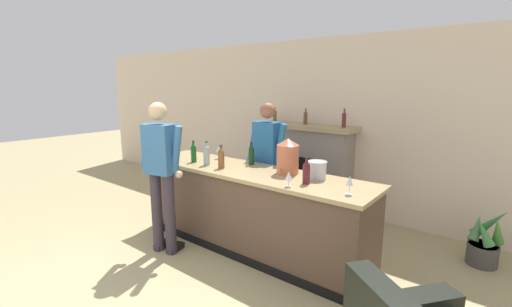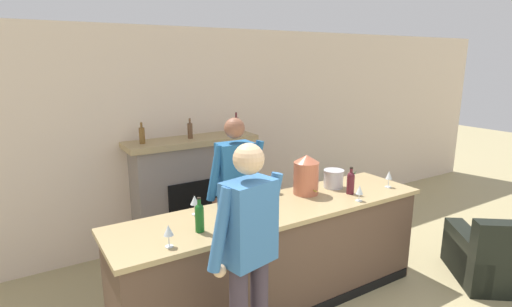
% 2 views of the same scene
% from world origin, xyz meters
% --- Properties ---
extents(wall_back_panel, '(12.00, 0.07, 2.75)m').
position_xyz_m(wall_back_panel, '(0.00, 4.01, 1.38)').
color(wall_back_panel, beige).
rests_on(wall_back_panel, ground_plane).
extents(bar_counter, '(3.15, 0.78, 1.01)m').
position_xyz_m(bar_counter, '(0.07, 2.11, 0.51)').
color(bar_counter, brown).
rests_on(bar_counter, ground_plane).
extents(fireplace_stone, '(1.63, 0.52, 1.69)m').
position_xyz_m(fireplace_stone, '(-0.09, 3.75, 0.71)').
color(fireplace_stone, gray).
rests_on(fireplace_stone, ground_plane).
extents(armchair_black, '(1.19, 1.20, 0.80)m').
position_xyz_m(armchair_black, '(2.32, 1.15, 0.26)').
color(armchair_black, black).
rests_on(armchair_black, ground_plane).
extents(potted_plant_corner, '(0.41, 0.41, 0.68)m').
position_xyz_m(potted_plant_corner, '(2.45, 3.44, 0.27)').
color(potted_plant_corner, '#474641').
rests_on(potted_plant_corner, ground_plane).
extents(person_customer, '(0.65, 0.36, 1.84)m').
position_xyz_m(person_customer, '(-0.67, 1.39, 1.02)').
color(person_customer, '#3C323C').
rests_on(person_customer, ground_plane).
extents(person_bartender, '(0.66, 0.31, 1.80)m').
position_xyz_m(person_bartender, '(-0.07, 2.67, 1.00)').
color(person_bartender, '#19282B').
rests_on(person_bartender, ground_plane).
extents(copper_dispenser, '(0.26, 0.30, 0.41)m').
position_xyz_m(copper_dispenser, '(0.53, 2.26, 1.22)').
color(copper_dispenser, '#BC6245').
rests_on(copper_dispenser, bar_counter).
extents(ice_bucket_steel, '(0.22, 0.22, 0.19)m').
position_xyz_m(ice_bucket_steel, '(0.91, 2.26, 1.11)').
color(ice_bucket_steel, silver).
rests_on(ice_bucket_steel, bar_counter).
extents(wine_bottle_burgundy_dark, '(0.07, 0.07, 0.30)m').
position_xyz_m(wine_bottle_burgundy_dark, '(-0.08, 2.34, 1.15)').
color(wine_bottle_burgundy_dark, '#0F341A').
rests_on(wine_bottle_burgundy_dark, bar_counter).
extents(wine_bottle_riesling_slim, '(0.07, 0.07, 0.29)m').
position_xyz_m(wine_bottle_riesling_slim, '(-0.77, 1.98, 1.14)').
color(wine_bottle_riesling_slim, '#16571C').
rests_on(wine_bottle_riesling_slim, bar_counter).
extents(wine_bottle_merlot_tall, '(0.08, 0.08, 0.28)m').
position_xyz_m(wine_bottle_merlot_tall, '(0.92, 2.02, 1.14)').
color(wine_bottle_merlot_tall, '#511923').
rests_on(wine_bottle_merlot_tall, bar_counter).
extents(wine_bottle_chardonnay_pale, '(0.08, 0.08, 0.29)m').
position_xyz_m(wine_bottle_chardonnay_pale, '(-0.24, 1.96, 1.15)').
color(wine_bottle_chardonnay_pale, brown).
rests_on(wine_bottle_chardonnay_pale, bar_counter).
extents(wine_bottle_cabernet_heavy, '(0.08, 0.08, 0.31)m').
position_xyz_m(wine_bottle_cabernet_heavy, '(-0.51, 1.97, 1.15)').
color(wine_bottle_cabernet_heavy, '#9CB0AB').
rests_on(wine_bottle_cabernet_heavy, bar_counter).
extents(wine_glass_mid_counter, '(0.07, 0.07, 0.18)m').
position_xyz_m(wine_glass_mid_counter, '(1.42, 1.95, 1.14)').
color(wine_glass_mid_counter, silver).
rests_on(wine_glass_mid_counter, bar_counter).
extents(wine_glass_back_row, '(0.07, 0.07, 0.16)m').
position_xyz_m(wine_glass_back_row, '(0.84, 1.81, 1.12)').
color(wine_glass_back_row, silver).
rests_on(wine_glass_back_row, bar_counter).
extents(wine_glass_by_dispenser, '(0.08, 0.08, 0.18)m').
position_xyz_m(wine_glass_by_dispenser, '(-0.66, 2.34, 1.14)').
color(wine_glass_by_dispenser, silver).
rests_on(wine_glass_by_dispenser, bar_counter).
extents(wine_glass_near_bucket, '(0.07, 0.07, 0.17)m').
position_xyz_m(wine_glass_near_bucket, '(-1.08, 1.85, 1.14)').
color(wine_glass_near_bucket, silver).
rests_on(wine_glass_near_bucket, bar_counter).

